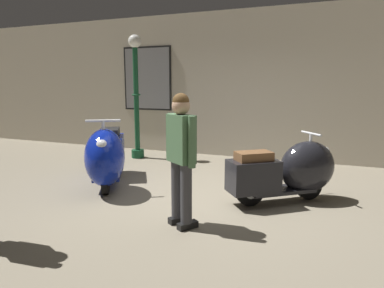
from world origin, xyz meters
name	(u,v)px	position (x,y,z in m)	size (l,w,h in m)	color
ground_plane	(197,201)	(0.00, 0.00, 0.00)	(60.00, 60.00, 0.00)	gray
showroom_back_wall	(248,85)	(-0.02, 3.24, 1.61)	(18.00, 0.24, 3.22)	#BCB29E
scooter_0	(107,156)	(-1.56, 0.10, 0.51)	(1.38, 1.85, 1.12)	black
scooter_1	(291,171)	(1.23, 0.48, 0.44)	(1.52, 1.33, 0.97)	black
lamppost	(136,92)	(-2.27, 2.24, 1.46)	(0.28, 0.28, 2.67)	#144728
visitor_1	(181,151)	(0.14, -0.86, 0.89)	(0.44, 0.37, 1.53)	black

